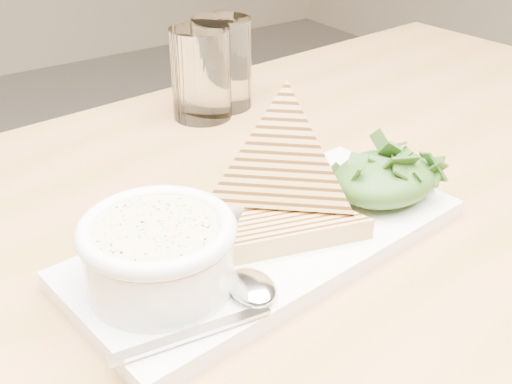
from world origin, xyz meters
TOP-DOWN VIEW (x-y plane):
  - table_top at (0.25, 0.11)m, footprint 1.24×0.89m
  - table_leg_br at (0.79, 0.46)m, footprint 0.06×0.06m
  - platter at (0.12, 0.09)m, footprint 0.38×0.20m
  - soup_bowl at (0.00, 0.08)m, footprint 0.11×0.11m
  - soup at (0.00, 0.08)m, footprint 0.10×0.10m
  - bowl_rim at (0.00, 0.08)m, footprint 0.12×0.12m
  - sandwich_flat at (0.13, 0.09)m, footprint 0.19×0.19m
  - sandwich_lean at (0.15, 0.11)m, footprint 0.21×0.21m
  - salad_base at (0.25, 0.08)m, footprint 0.11×0.09m
  - arugula_pile at (0.25, 0.08)m, footprint 0.11×0.10m
  - spoon_bowl at (0.06, 0.03)m, footprint 0.04×0.05m
  - spoon_handle at (-0.01, 0.01)m, footprint 0.12×0.03m
  - glass_near at (0.22, 0.39)m, footprint 0.08×0.08m
  - glass_far at (0.26, 0.41)m, footprint 0.08×0.08m

SIDE VIEW (x-z plane):
  - table_leg_br at x=0.79m, z-range 0.00..0.73m
  - table_top at x=0.25m, z-range 0.73..0.77m
  - platter at x=0.12m, z-range 0.77..0.78m
  - spoon_handle at x=-0.01m, z-range 0.79..0.79m
  - spoon_bowl at x=0.06m, z-range 0.78..0.80m
  - sandwich_flat at x=0.13m, z-range 0.78..0.80m
  - salad_base at x=0.25m, z-range 0.78..0.83m
  - soup_bowl at x=0.00m, z-range 0.78..0.83m
  - arugula_pile at x=0.25m, z-range 0.78..0.84m
  - glass_near at x=0.22m, z-range 0.77..0.88m
  - glass_far at x=0.26m, z-range 0.77..0.89m
  - sandwich_lean at x=0.15m, z-range 0.75..0.92m
  - soup at x=0.00m, z-range 0.83..0.84m
  - bowl_rim at x=0.00m, z-range 0.83..0.84m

